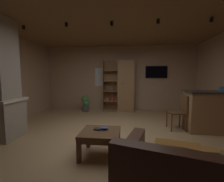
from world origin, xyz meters
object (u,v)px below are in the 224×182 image
(tissue_box, at_px, (221,89))
(potted_floor_plant, at_px, (86,103))
(table_book_1, at_px, (105,128))
(wall_mounted_tv, at_px, (156,72))
(table_book_0, at_px, (98,129))
(bookshelf_cabinet, at_px, (124,86))
(kitchen_bar_counter, at_px, (217,112))
(dining_chair, at_px, (179,110))
(coffee_table, at_px, (100,136))

(tissue_box, xyz_separation_m, potted_floor_plant, (-4.08, 1.78, -0.76))
(table_book_1, relative_size, wall_mounted_tv, 0.13)
(table_book_1, height_order, wall_mounted_tv, wall_mounted_tv)
(table_book_0, xyz_separation_m, wall_mounted_tv, (1.66, 3.73, 1.14))
(tissue_box, bearing_deg, bookshelf_cabinet, 141.15)
(kitchen_bar_counter, xyz_separation_m, table_book_1, (-2.66, -1.41, -0.04))
(kitchen_bar_counter, height_order, dining_chair, kitchen_bar_counter)
(bookshelf_cabinet, height_order, kitchen_bar_counter, bookshelf_cabinet)
(dining_chair, height_order, wall_mounted_tv, wall_mounted_tv)
(bookshelf_cabinet, bearing_deg, wall_mounted_tv, 9.11)
(tissue_box, relative_size, potted_floor_plant, 0.19)
(potted_floor_plant, bearing_deg, table_book_0, -69.87)
(coffee_table, bearing_deg, wall_mounted_tv, 67.10)
(dining_chair, bearing_deg, table_book_1, -140.15)
(tissue_box, height_order, table_book_0, tissue_box)
(kitchen_bar_counter, bearing_deg, bookshelf_cabinet, 139.37)
(tissue_box, distance_m, coffee_table, 3.29)
(table_book_0, bearing_deg, bookshelf_cabinet, 84.40)
(bookshelf_cabinet, xyz_separation_m, table_book_0, (-0.34, -3.52, -0.56))
(bookshelf_cabinet, relative_size, table_book_1, 18.00)
(kitchen_bar_counter, xyz_separation_m, wall_mounted_tv, (-1.13, 2.30, 1.07))
(table_book_1, bearing_deg, bookshelf_cabinet, 86.41)
(table_book_1, bearing_deg, kitchen_bar_counter, 27.90)
(table_book_1, bearing_deg, wall_mounted_tv, 67.56)
(bookshelf_cabinet, height_order, table_book_0, bookshelf_cabinet)
(table_book_0, bearing_deg, potted_floor_plant, 110.13)
(bookshelf_cabinet, xyz_separation_m, wall_mounted_tv, (1.31, 0.21, 0.58))
(kitchen_bar_counter, bearing_deg, coffee_table, -151.48)
(coffee_table, xyz_separation_m, wall_mounted_tv, (1.60, 3.78, 1.24))
(potted_floor_plant, height_order, wall_mounted_tv, wall_mounted_tv)
(table_book_1, relative_size, dining_chair, 0.12)
(potted_floor_plant, bearing_deg, coffee_table, -69.25)
(coffee_table, height_order, table_book_0, table_book_0)
(dining_chair, bearing_deg, tissue_box, -1.13)
(coffee_table, bearing_deg, tissue_box, 28.44)
(bookshelf_cabinet, bearing_deg, table_book_0, -95.60)
(kitchen_bar_counter, height_order, tissue_box, tissue_box)
(kitchen_bar_counter, relative_size, tissue_box, 12.63)
(potted_floor_plant, distance_m, wall_mounted_tv, 3.15)
(bookshelf_cabinet, distance_m, tissue_box, 3.26)
(table_book_0, bearing_deg, coffee_table, -41.38)
(wall_mounted_tv, bearing_deg, bookshelf_cabinet, -170.89)
(bookshelf_cabinet, xyz_separation_m, dining_chair, (1.55, -2.03, -0.49))
(tissue_box, height_order, wall_mounted_tv, wall_mounted_tv)
(bookshelf_cabinet, height_order, table_book_1, bookshelf_cabinet)
(table_book_0, xyz_separation_m, dining_chair, (1.89, 1.50, 0.07))
(table_book_0, relative_size, wall_mounted_tv, 0.15)
(bookshelf_cabinet, distance_m, table_book_0, 3.58)
(bookshelf_cabinet, height_order, potted_floor_plant, bookshelf_cabinet)
(tissue_box, height_order, table_book_1, tissue_box)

